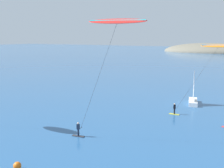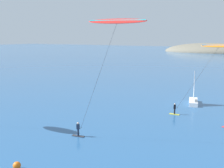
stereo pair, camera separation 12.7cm
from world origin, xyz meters
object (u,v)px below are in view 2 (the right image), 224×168
(marker_buoy, at_px, (17,166))
(kitesurfer_red, at_px, (114,30))
(sailboat_near, at_px, (193,100))
(kitesurfer_orange, at_px, (215,52))

(marker_buoy, bearing_deg, kitesurfer_red, 70.86)
(sailboat_near, distance_m, marker_buoy, 33.06)
(sailboat_near, height_order, marker_buoy, sailboat_near)
(kitesurfer_orange, distance_m, kitesurfer_red, 17.27)
(marker_buoy, bearing_deg, kitesurfer_orange, 66.86)
(sailboat_near, relative_size, marker_buoy, 8.49)
(sailboat_near, relative_size, kitesurfer_orange, 0.57)
(kitesurfer_red, xyz_separation_m, marker_buoy, (-3.66, -10.54, -11.80))
(marker_buoy, bearing_deg, sailboat_near, 78.25)
(kitesurfer_orange, relative_size, marker_buoy, 14.99)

